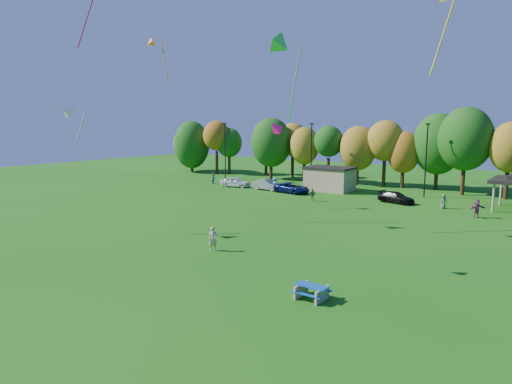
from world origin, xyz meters
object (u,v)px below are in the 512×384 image
Objects in this scene: car_a at (235,182)px; car_c at (292,188)px; car_b at (267,185)px; car_d at (396,198)px; kite_flyer at (213,239)px; picnic_table at (311,291)px.

car_a reaches higher than car_c.
car_a is 5.45m from car_b.
car_b is at bearing 104.95° from car_d.
car_b is 1.02× the size of car_d.
car_a is at bearing 96.11° from car_b.
car_d is (4.08, 27.24, -0.25)m from kite_flyer.
picnic_table is at bearing -64.52° from kite_flyer.
picnic_table is 38.85m from car_b.
car_b is 17.70m from car_d.
car_a reaches higher than picnic_table.
kite_flyer reaches higher than car_a.
car_c is 13.63m from car_d.
kite_flyer reaches higher than picnic_table.
car_c is at bearing -104.12° from car_a.
kite_flyer is (-10.22, 3.84, 0.44)m from picnic_table.
picnic_table is 0.40× the size of car_d.
car_a is 9.53m from car_c.
kite_flyer reaches higher than car_b.
car_c reaches higher than car_d.
car_b is (5.45, 0.22, -0.00)m from car_a.
car_d is at bearing -102.24° from car_a.
picnic_table is 0.35× the size of car_c.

